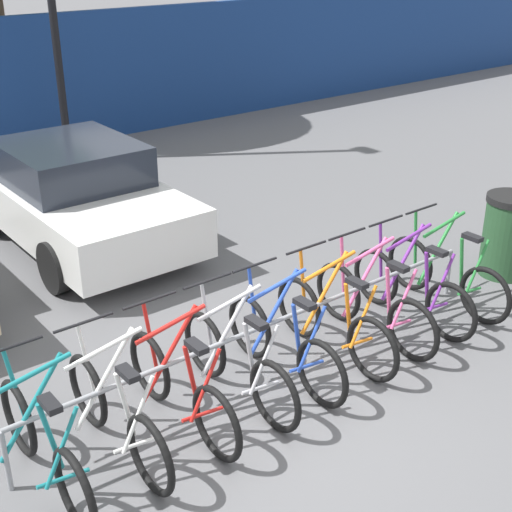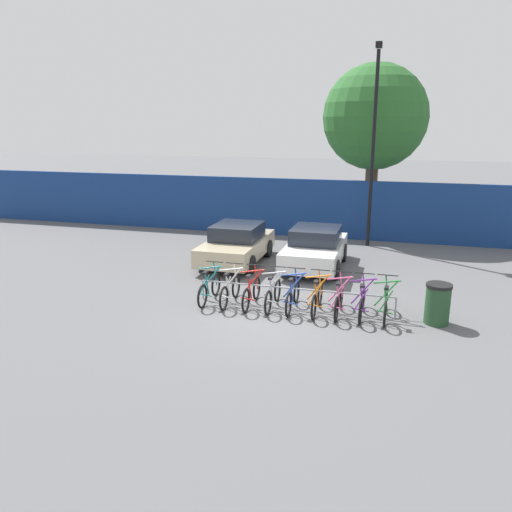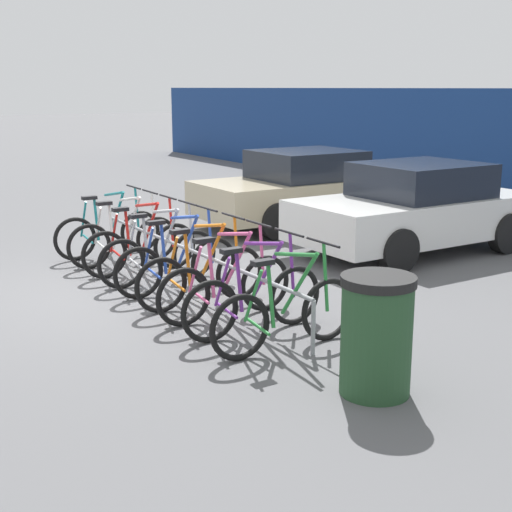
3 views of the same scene
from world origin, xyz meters
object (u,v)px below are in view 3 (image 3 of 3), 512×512
bicycle_red (141,247)px  bicycle_pink (226,286)px  car_beige (303,188)px  bicycle_white (124,239)px  bicycle_purple (254,299)px  bicycle_orange (202,275)px  bicycle_silver (159,255)px  bike_rack (188,253)px  bicycle_blue (177,264)px  trash_bin (376,335)px  car_white (416,208)px  bicycle_green (286,313)px  bicycle_teal (108,232)px

bicycle_red → bicycle_pink: 2.37m
bicycle_red → car_beige: 4.40m
bicycle_white → bicycle_purple: bearing=-0.6°
bicycle_white → bicycle_orange: size_ratio=1.00×
bicycle_silver → bicycle_pink: same height
bike_rack → bicycle_silver: 0.59m
bike_rack → bicycle_blue: (-0.02, -0.15, -0.12)m
bicycle_pink → bicycle_silver: bearing=176.7°
bike_rack → bicycle_pink: bearing=-7.0°
car_beige → bicycle_red: bearing=-66.9°
bicycle_silver → bicycle_purple: (2.36, 0.00, 0.00)m
bicycle_white → bicycle_pink: same height
car_beige → trash_bin: bearing=-31.4°
bicycle_blue → car_beige: (-2.87, 4.04, 0.31)m
bike_rack → car_white: (-0.11, 4.06, 0.19)m
bicycle_white → trash_bin: bearing=0.1°
bicycle_red → car_white: car_white is taller
bicycle_white → bicycle_green: size_ratio=1.00×
bicycle_silver → bicycle_purple: bearing=3.3°
bicycle_pink → trash_bin: bearing=-1.9°
bike_rack → bicycle_purple: bearing=-4.7°
bicycle_teal → bicycle_orange: bearing=-2.3°
bicycle_green → car_beige: size_ratio=0.43×
bicycle_teal → trash_bin: 6.01m
bicycle_orange → trash_bin: bearing=4.2°
bicycle_silver → bicycle_purple: same height
bicycle_purple → bicycle_red: bearing=176.7°
bike_rack → bicycle_green: (2.38, -0.15, -0.12)m
bicycle_teal → trash_bin: bicycle_teal is taller
bicycle_silver → bicycle_pink: size_ratio=1.00×
bicycle_purple → car_beige: size_ratio=0.43×
bicycle_red → bicycle_white: bearing=-176.3°
bicycle_red → car_beige: (-1.72, 4.04, 0.31)m
bicycle_silver → bicycle_orange: size_ratio=1.00×
bicycle_blue → bicycle_pink: 1.22m
bike_rack → bicycle_red: size_ratio=3.11×
bicycle_blue → bicycle_green: 2.40m
bicycle_teal → bicycle_green: bearing=-2.3°
bicycle_blue → bicycle_orange: same height
bicycle_white → bicycle_red: same height
bicycle_orange → bicycle_purple: 1.16m
car_white → trash_bin: bearing=-48.0°
bicycle_orange → bicycle_white: bearing=-177.0°
bicycle_white → bicycle_blue: 1.76m
bike_rack → car_beige: car_beige is taller
bicycle_orange → bicycle_purple: size_ratio=1.00×
bicycle_purple → car_white: bearing=111.0°
bicycle_purple → car_white: size_ratio=0.44×
bicycle_red → bicycle_purple: size_ratio=1.00×
bicycle_purple → bicycle_green: bearing=-3.3°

